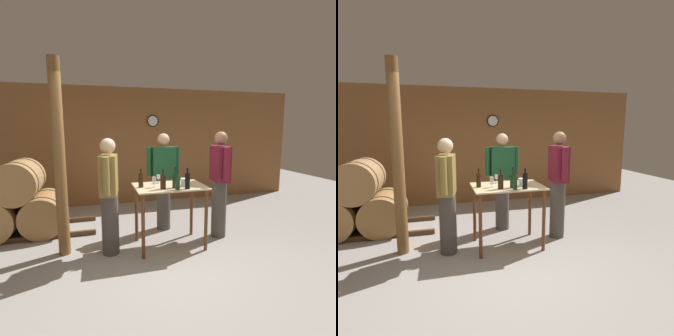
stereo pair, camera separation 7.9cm
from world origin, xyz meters
TOP-DOWN VIEW (x-y plane):
  - ground_plane at (0.00, 0.00)m, footprint 14.00×14.00m
  - back_wall at (0.00, 2.99)m, footprint 8.40×0.08m
  - barrel_rack at (-2.04, 1.56)m, footprint 2.37×0.88m
  - tasting_table at (0.24, 0.46)m, footprint 1.04×0.72m
  - wooden_post at (-1.29, 0.61)m, footprint 0.16×0.16m
  - wine_bottle_far_left at (-0.19, 0.47)m, footprint 0.07×0.07m
  - wine_bottle_left at (0.09, 0.28)m, footprint 0.08×0.08m
  - wine_bottle_center at (0.27, 0.31)m, footprint 0.08×0.08m
  - wine_bottle_right at (0.27, 0.20)m, footprint 0.06×0.06m
  - wine_bottle_far_right at (0.42, 0.20)m, footprint 0.07×0.07m
  - wine_glass_near_left at (-0.02, 0.41)m, footprint 0.06×0.06m
  - wine_glass_near_center at (0.12, 0.70)m, footprint 0.07×0.07m
  - ice_bucket at (0.45, 0.40)m, footprint 0.13×0.13m
  - person_host at (1.11, 0.58)m, footprint 0.25×0.59m
  - person_visitor_with_scarf at (-0.65, 0.45)m, footprint 0.29×0.58m
  - person_visitor_bearded at (0.32, 1.15)m, footprint 0.59×0.24m

SIDE VIEW (x-z plane):
  - ground_plane at x=0.00m, z-range 0.00..0.00m
  - barrel_rack at x=-2.04m, z-range -0.11..1.16m
  - tasting_table at x=0.24m, z-range 0.28..1.22m
  - person_visitor_with_scarf at x=-0.65m, z-range 0.05..1.70m
  - person_visitor_bearded at x=0.32m, z-range 0.05..1.74m
  - person_host at x=1.11m, z-range 0.05..1.78m
  - ice_bucket at x=0.45m, z-range 0.94..1.05m
  - wine_glass_near_center at x=0.12m, z-range 0.96..1.09m
  - wine_bottle_right at x=0.27m, z-range 0.91..1.17m
  - wine_bottle_far_left at x=-0.19m, z-range 0.91..1.18m
  - wine_bottle_left at x=0.09m, z-range 0.90..1.19m
  - wine_glass_near_left at x=-0.02m, z-range 0.97..1.12m
  - wine_bottle_center at x=0.27m, z-range 0.90..1.20m
  - wine_bottle_far_right at x=0.42m, z-range 0.91..1.20m
  - wooden_post at x=-1.29m, z-range 0.00..2.70m
  - back_wall at x=0.00m, z-range 0.00..2.70m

